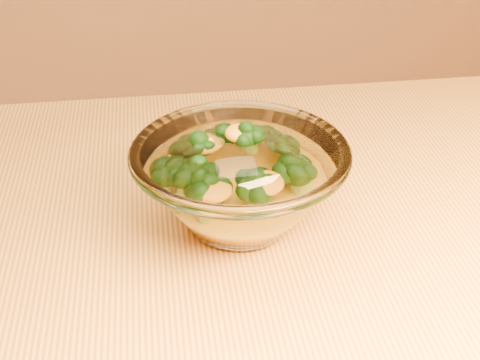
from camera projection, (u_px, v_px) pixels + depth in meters
name	position (u px, v px, depth m)	size (l,w,h in m)	color
glass_bowl	(240.00, 184.00, 0.60)	(0.19, 0.19, 0.09)	white
cheese_sauce	(240.00, 201.00, 0.61)	(0.11, 0.11, 0.03)	orange
broccoli_heap	(230.00, 168.00, 0.60)	(0.13, 0.12, 0.07)	black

